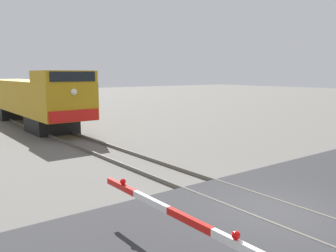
% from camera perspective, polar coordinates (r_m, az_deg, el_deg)
% --- Properties ---
extents(ground_plane, '(160.00, 160.00, 0.00)m').
position_cam_1_polar(ground_plane, '(10.04, 17.49, -13.75)').
color(ground_plane, '#605E59').
extents(rail_track_left, '(0.08, 80.00, 0.15)m').
position_cam_1_polar(rail_track_left, '(9.48, 14.92, -14.53)').
color(rail_track_left, '#59544C').
rests_on(rail_track_left, ground_plane).
extents(rail_track_right, '(0.08, 80.00, 0.15)m').
position_cam_1_polar(rail_track_right, '(10.58, 19.81, -12.28)').
color(rail_track_right, '#59544C').
rests_on(rail_track_right, ground_plane).
extents(road_surface, '(36.00, 6.26, 0.14)m').
position_cam_1_polar(road_surface, '(10.02, 17.51, -13.38)').
color(road_surface, '#2D2D30').
rests_on(road_surface, ground_plane).
extents(locomotive, '(3.02, 16.89, 3.88)m').
position_cam_1_polar(locomotive, '(27.82, -21.22, 4.27)').
color(locomotive, black).
rests_on(locomotive, ground_plane).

